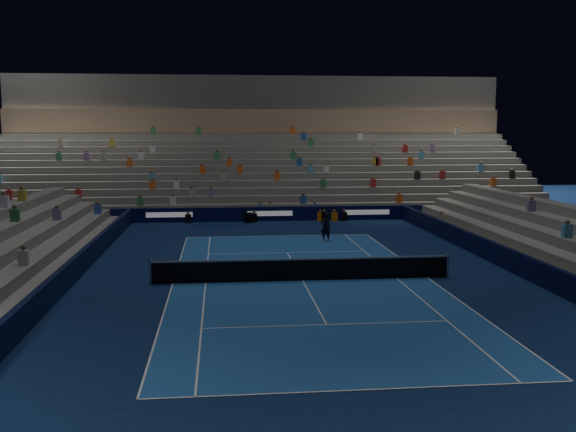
{
  "coord_description": "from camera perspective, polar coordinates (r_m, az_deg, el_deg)",
  "views": [
    {
      "loc": [
        -3.43,
        -27.05,
        6.41
      ],
      "look_at": [
        0.0,
        6.0,
        2.0
      ],
      "focal_mm": 40.68,
      "sensor_mm": 36.0,
      "label": 1
    }
  ],
  "objects": [
    {
      "name": "tennis_net",
      "position": [
        27.9,
        1.28,
        -4.66
      ],
      "size": [
        12.9,
        0.1,
        1.1
      ],
      "color": "#B2B2B7",
      "rests_on": "ground"
    },
    {
      "name": "tennis_player",
      "position": [
        37.64,
        3.31,
        -0.95
      ],
      "size": [
        0.7,
        0.56,
        1.7
      ],
      "primitive_type": "imported",
      "rotation": [
        0.0,
        0.0,
        3.41
      ],
      "color": "black",
      "rests_on": "ground"
    },
    {
      "name": "court_surface",
      "position": [
        28.01,
        1.27,
        -5.66
      ],
      "size": [
        10.97,
        23.77,
        0.01
      ],
      "primitive_type": "cube",
      "color": "#1B4F99",
      "rests_on": "ground"
    },
    {
      "name": "sponsor_barrier_east",
      "position": [
        30.64,
        19.63,
        -4.01
      ],
      "size": [
        0.25,
        37.0,
        1.0
      ],
      "primitive_type": "cube",
      "color": "black",
      "rests_on": "ground"
    },
    {
      "name": "grandstand_main",
      "position": [
        55.14,
        -2.36,
        4.4
      ],
      "size": [
        44.0,
        15.2,
        11.2
      ],
      "color": "slate",
      "rests_on": "ground"
    },
    {
      "name": "sponsor_barrier_far",
      "position": [
        46.06,
        -1.61,
        0.19
      ],
      "size": [
        44.0,
        0.25,
        1.0
      ],
      "primitive_type": "cube",
      "color": "black",
      "rests_on": "ground"
    },
    {
      "name": "broadcast_camera",
      "position": [
        45.31,
        -3.5,
        -0.14
      ],
      "size": [
        0.66,
        1.04,
        0.68
      ],
      "color": "black",
      "rests_on": "ground"
    },
    {
      "name": "ground",
      "position": [
        28.01,
        1.27,
        -5.67
      ],
      "size": [
        90.0,
        90.0,
        0.0
      ],
      "primitive_type": "plane",
      "color": "#0B1C44",
      "rests_on": "ground"
    },
    {
      "name": "sponsor_barrier_west",
      "position": [
        28.39,
        -18.61,
        -4.86
      ],
      "size": [
        0.25,
        37.0,
        1.0
      ],
      "primitive_type": "cube",
      "color": "black",
      "rests_on": "ground"
    }
  ]
}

